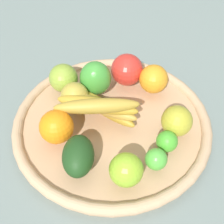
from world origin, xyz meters
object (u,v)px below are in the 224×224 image
(bell_pepper, at_px, (96,78))
(lime_1, at_px, (167,141))
(apple_0, at_px, (127,70))
(lime_0, at_px, (157,159))
(banana_bunch, at_px, (99,106))
(avocado, at_px, (78,156))
(orange_1, at_px, (56,127))
(apple_4, at_px, (64,78))
(apple_1, at_px, (75,96))
(orange_0, at_px, (154,79))
(apple_3, at_px, (126,170))
(apple_2, at_px, (177,121))

(bell_pepper, distance_m, lime_1, 0.23)
(apple_0, distance_m, lime_1, 0.22)
(bell_pepper, xyz_separation_m, lime_0, (-0.25, 0.02, -0.02))
(banana_bunch, distance_m, avocado, 0.13)
(orange_1, relative_size, apple_4, 1.03)
(bell_pepper, bearing_deg, avocado, -96.99)
(apple_1, relative_size, avocado, 0.70)
(orange_0, bearing_deg, apple_0, 31.11)
(orange_1, bearing_deg, apple_3, -159.64)
(banana_bunch, height_order, apple_1, banana_bunch)
(banana_bunch, bearing_deg, avocado, 129.78)
(apple_2, xyz_separation_m, avocado, (0.04, 0.22, -0.00))
(orange_1, bearing_deg, bell_pepper, -61.67)
(banana_bunch, xyz_separation_m, apple_0, (0.07, -0.12, 0.00))
(apple_3, bearing_deg, lime_1, -83.52)
(avocado, bearing_deg, orange_1, 1.91)
(apple_3, bearing_deg, avocado, 36.49)
(avocado, xyz_separation_m, lime_0, (-0.09, -0.13, -0.01))
(avocado, bearing_deg, lime_0, -124.25)
(lime_1, distance_m, lime_0, 0.05)
(orange_0, relative_size, lime_1, 1.56)
(apple_4, xyz_separation_m, avocado, (-0.22, 0.08, -0.00))
(orange_1, bearing_deg, apple_1, -51.06)
(orange_1, xyz_separation_m, apple_3, (-0.16, -0.06, -0.00))
(banana_bunch, distance_m, lime_1, 0.17)
(avocado, bearing_deg, bell_pepper, -40.98)
(avocado, height_order, lime_0, avocado)
(banana_bunch, xyz_separation_m, apple_1, (0.06, 0.03, -0.01))
(apple_2, bearing_deg, apple_0, -2.37)
(lime_1, bearing_deg, apple_1, 24.17)
(banana_bunch, xyz_separation_m, orange_1, (0.00, 0.10, -0.00))
(apple_1, height_order, apple_3, same)
(apple_2, bearing_deg, apple_1, 36.89)
(apple_0, bearing_deg, apple_2, 177.63)
(apple_3, height_order, lime_1, apple_3)
(orange_0, distance_m, lime_0, 0.22)
(orange_1, distance_m, apple_1, 0.10)
(apple_2, distance_m, bell_pepper, 0.22)
(banana_bunch, relative_size, apple_0, 2.32)
(apple_1, distance_m, apple_2, 0.24)
(banana_bunch, xyz_separation_m, bell_pepper, (0.08, -0.04, 0.00))
(apple_4, bearing_deg, banana_bunch, -171.65)
(apple_1, xyz_separation_m, lime_0, (-0.23, -0.05, -0.01))
(apple_3, bearing_deg, orange_0, -50.42)
(apple_4, distance_m, apple_3, 0.29)
(bell_pepper, bearing_deg, lime_1, -48.74)
(apple_4, height_order, apple_0, apple_0)
(banana_bunch, bearing_deg, lime_0, -171.60)
(apple_2, relative_size, bell_pepper, 0.78)
(apple_2, bearing_deg, orange_0, -18.55)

